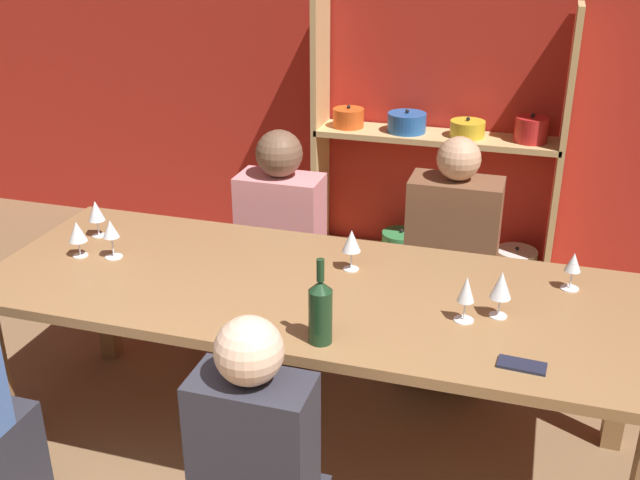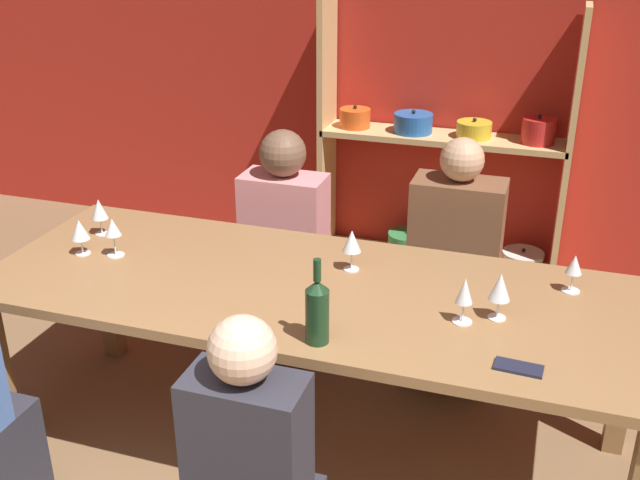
# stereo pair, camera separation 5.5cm
# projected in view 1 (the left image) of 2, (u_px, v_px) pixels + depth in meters

# --- Properties ---
(wall_back_red) EXTENTS (8.80, 0.06, 2.70)m
(wall_back_red) POSITION_uv_depth(u_px,v_px,m) (402.00, 41.00, 4.53)
(wall_back_red) COLOR red
(wall_back_red) RESTS_ON ground_plane
(shelf_unit) EXTENTS (1.49, 0.30, 1.63)m
(shelf_unit) POSITION_uv_depth(u_px,v_px,m) (439.00, 179.00, 4.59)
(shelf_unit) COLOR tan
(shelf_unit) RESTS_ON ground_plane
(dining_table) EXTENTS (2.56, 0.96, 0.77)m
(dining_table) POSITION_uv_depth(u_px,v_px,m) (312.00, 305.00, 2.88)
(dining_table) COLOR olive
(dining_table) RESTS_ON ground_plane
(wine_bottle_green) EXTENTS (0.08, 0.08, 0.30)m
(wine_bottle_green) POSITION_uv_depth(u_px,v_px,m) (320.00, 310.00, 2.44)
(wine_bottle_green) COLOR #19381E
(wine_bottle_green) RESTS_ON dining_table
(wine_glass_red_a) EXTENTS (0.07, 0.07, 0.15)m
(wine_glass_red_a) POSITION_uv_depth(u_px,v_px,m) (573.00, 264.00, 2.78)
(wine_glass_red_a) COLOR white
(wine_glass_red_a) RESTS_ON dining_table
(wine_glass_white_a) EXTENTS (0.07, 0.07, 0.17)m
(wine_glass_white_a) POSITION_uv_depth(u_px,v_px,m) (466.00, 291.00, 2.56)
(wine_glass_white_a) COLOR white
(wine_glass_white_a) RESTS_ON dining_table
(wine_glass_red_b) EXTENTS (0.07, 0.07, 0.16)m
(wine_glass_red_b) POSITION_uv_depth(u_px,v_px,m) (96.00, 212.00, 3.24)
(wine_glass_red_b) COLOR white
(wine_glass_red_b) RESTS_ON dining_table
(wine_glass_white_b) EXTENTS (0.08, 0.08, 0.17)m
(wine_glass_white_b) POSITION_uv_depth(u_px,v_px,m) (501.00, 286.00, 2.59)
(wine_glass_white_b) COLOR white
(wine_glass_white_b) RESTS_ON dining_table
(wine_glass_white_c) EXTENTS (0.07, 0.07, 0.16)m
(wine_glass_white_c) POSITION_uv_depth(u_px,v_px,m) (111.00, 231.00, 3.03)
(wine_glass_white_c) COLOR white
(wine_glass_white_c) RESTS_ON dining_table
(wine_glass_red_c) EXTENTS (0.07, 0.07, 0.17)m
(wine_glass_red_c) POSITION_uv_depth(u_px,v_px,m) (352.00, 242.00, 2.93)
(wine_glass_red_c) COLOR white
(wine_glass_red_c) RESTS_ON dining_table
(wine_glass_white_d) EXTENTS (0.08, 0.08, 0.15)m
(wine_glass_white_d) POSITION_uv_depth(u_px,v_px,m) (77.00, 233.00, 3.05)
(wine_glass_white_d) COLOR white
(wine_glass_white_d) RESTS_ON dining_table
(cell_phone) EXTENTS (0.15, 0.08, 0.01)m
(cell_phone) POSITION_uv_depth(u_px,v_px,m) (522.00, 365.00, 2.35)
(cell_phone) COLOR #1E2338
(cell_phone) RESTS_ON dining_table
(person_far_a) EXTENTS (0.42, 0.53, 1.16)m
(person_far_a) POSITION_uv_depth(u_px,v_px,m) (449.00, 286.00, 3.61)
(person_far_a) COLOR #2D2D38
(person_far_a) RESTS_ON ground_plane
(person_far_b) EXTENTS (0.42, 0.52, 1.13)m
(person_far_b) POSITION_uv_depth(u_px,v_px,m) (282.00, 266.00, 3.83)
(person_far_b) COLOR #2D2D38
(person_far_b) RESTS_ON ground_plane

